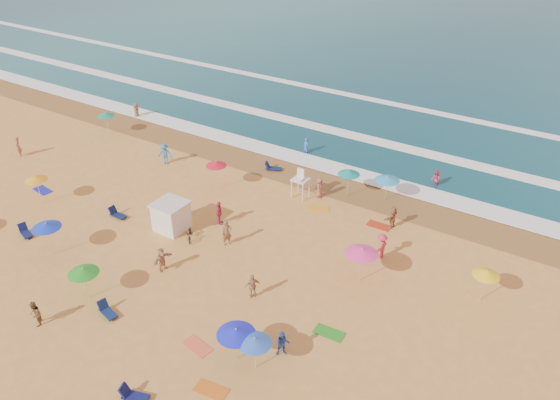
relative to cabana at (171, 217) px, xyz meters
The scene contains 12 objects.
ground 5.64m from the cabana, ahead, with size 220.00×220.00×0.00m, color gold.
ocean 83.56m from the cabana, 86.22° to the left, with size 220.00×140.00×0.18m, color #0C4756.
wet_sand 13.13m from the cabana, 65.08° to the left, with size 220.00×220.00×0.00m, color olive.
surf_foam 21.43m from the cabana, 75.07° to the left, with size 200.00×18.70×0.05m.
cabana is the anchor object (origin of this frame).
cabana_roof 1.06m from the cabana, ahead, with size 2.20×2.20×0.12m, color silver.
bicycle 2.00m from the cabana, ahead, with size 0.59×1.68×0.88m, color black.
lifeguard_stand 10.30m from the cabana, 58.49° to the left, with size 1.20×1.20×2.10m, color white, non-canonical shape.
beach_umbrellas 8.04m from the cabana, ahead, with size 55.50×29.16×0.78m.
loungers 12.64m from the cabana, 15.51° to the right, with size 51.28×24.40×0.34m.
towels 7.18m from the cabana, 29.64° to the right, with size 43.61×25.69×0.03m.
beachgoers 5.14m from the cabana, 51.19° to the left, with size 48.32×28.49×2.14m.
Camera 1 is at (18.37, -22.51, 21.73)m, focal length 35.00 mm.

